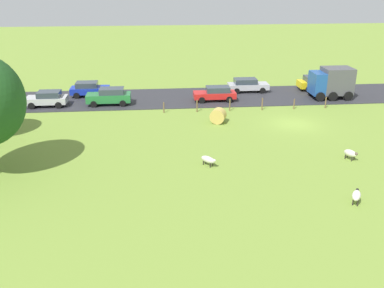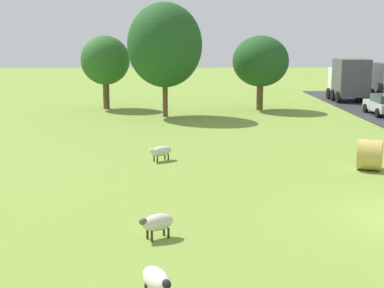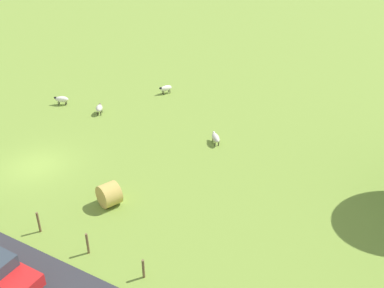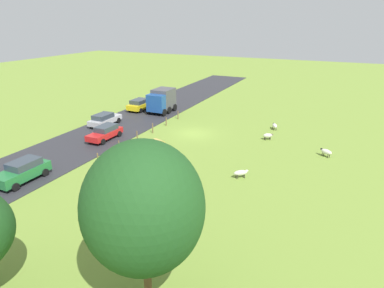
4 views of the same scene
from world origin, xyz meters
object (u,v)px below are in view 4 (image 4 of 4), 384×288
at_px(sheep_2, 241,173).
at_px(car_2, 140,104).
at_px(truck_1, 162,100).
at_px(car_0, 105,132).
at_px(tree_4, 143,208).
at_px(car_5, 104,119).
at_px(car_1, 23,171).
at_px(hay_bale_0, 158,146).
at_px(sheep_0, 326,152).
at_px(sheep_1, 275,126).
at_px(sheep_3, 268,136).

height_order(sheep_2, car_2, car_2).
bearing_deg(truck_1, car_0, 89.84).
xyz_separation_m(tree_4, car_5, (19.44, -21.19, -4.17)).
distance_m(car_1, car_5, 15.37).
relative_size(sheep_2, hay_bale_0, 0.91).
bearing_deg(car_5, sheep_0, -177.96).
relative_size(sheep_0, car_1, 0.28).
distance_m(sheep_0, car_1, 26.92).
relative_size(sheep_2, car_5, 0.27).
relative_size(sheep_0, sheep_1, 0.99).
xyz_separation_m(sheep_0, tree_4, (6.07, 22.10, 4.51)).
bearing_deg(hay_bale_0, car_2, -51.04).
bearing_deg(sheep_0, car_2, -15.75).
bearing_deg(tree_4, car_2, -56.29).
relative_size(sheep_2, car_1, 0.27).
bearing_deg(hay_bale_0, tree_4, 119.02).
bearing_deg(car_2, truck_1, -178.01).
xyz_separation_m(sheep_1, car_1, (15.57, 22.11, 0.44)).
bearing_deg(hay_bale_0, sheep_0, -159.12).
bearing_deg(sheep_0, car_5, 2.04).
xyz_separation_m(tree_4, car_1, (15.71, -6.28, -4.08)).
height_order(sheep_0, sheep_3, sheep_0).
height_order(sheep_0, car_0, car_0).
bearing_deg(hay_bale_0, car_0, -6.35).
height_order(sheep_1, sheep_2, sheep_1).
bearing_deg(tree_4, car_5, -47.47).
distance_m(tree_4, car_1, 17.41).
bearing_deg(car_5, tree_4, 132.53).
xyz_separation_m(sheep_1, sheep_3, (-0.09, 3.90, 0.00)).
bearing_deg(car_5, sheep_1, -159.53).
xyz_separation_m(sheep_2, sheep_3, (0.10, -10.22, 0.03)).
height_order(car_1, car_2, car_1).
xyz_separation_m(sheep_3, car_2, (19.52, -4.83, 0.40)).
height_order(sheep_3, hay_bale_0, hay_bale_0).
bearing_deg(sheep_2, car_5, -19.55).
xyz_separation_m(car_0, car_1, (-0.38, 10.83, 0.09)).
height_order(truck_1, car_1, truck_1).
distance_m(sheep_3, hay_bale_0, 12.16).
height_order(truck_1, car_2, truck_1).
relative_size(tree_4, car_0, 1.83).
relative_size(hay_bale_0, car_0, 0.30).
distance_m(sheep_1, car_2, 19.45).
relative_size(truck_1, car_1, 0.96).
xyz_separation_m(hay_bale_0, car_5, (10.38, -4.86, 0.18)).
distance_m(sheep_2, hay_bale_0, 9.34).
distance_m(sheep_0, sheep_3, 6.57).
relative_size(hay_bale_0, car_5, 0.30).
bearing_deg(hay_bale_0, sheep_3, -137.80).
relative_size(sheep_1, car_0, 0.28).
bearing_deg(car_0, car_2, -74.12).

